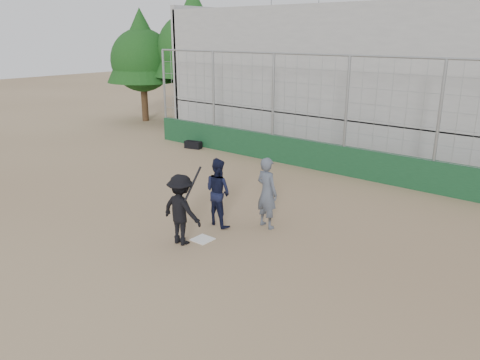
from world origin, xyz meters
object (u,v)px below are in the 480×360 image
Objects in this scene: equipment_bag at (193,145)px; catcher_crouched at (218,203)px; batter_at_plate at (181,210)px; umpire at (267,196)px.

catcher_crouched is at bearing -40.84° from equipment_bag.
catcher_crouched is at bearing 93.54° from batter_at_plate.
umpire is 8.90m from equipment_bag.
umpire is (1.02, 0.68, 0.22)m from catcher_crouched.
equipment_bag is (-6.49, 6.88, -0.68)m from batter_at_plate.
batter_at_plate is 1.37m from catcher_crouched.
batter_at_plate reaches higher than umpire.
equipment_bag is at bearing 139.16° from catcher_crouched.
catcher_crouched is at bearing 45.04° from umpire.
catcher_crouched reaches higher than equipment_bag.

